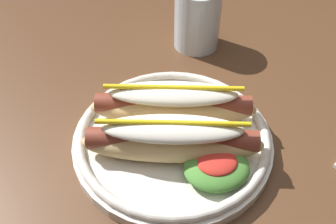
{
  "coord_description": "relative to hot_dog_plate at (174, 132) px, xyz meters",
  "views": [
    {
      "loc": [
        -0.01,
        -0.46,
        1.1
      ],
      "look_at": [
        0.05,
        -0.14,
        0.77
      ],
      "focal_mm": 37.98,
      "sensor_mm": 36.0,
      "label": 1
    }
  ],
  "objects": [
    {
      "name": "dining_table",
      "position": [
        -0.05,
        0.17,
        -0.13
      ],
      "size": [
        1.4,
        0.8,
        0.74
      ],
      "color": "#51331E",
      "rests_on": "ground_plane"
    },
    {
      "name": "water_cup",
      "position": [
        0.09,
        0.22,
        0.02
      ],
      "size": [
        0.08,
        0.08,
        0.1
      ],
      "primitive_type": "cylinder",
      "color": "silver",
      "rests_on": "dining_table"
    },
    {
      "name": "hot_dog_plate",
      "position": [
        0.0,
        0.0,
        0.0
      ],
      "size": [
        0.26,
        0.26,
        0.08
      ],
      "color": "silver",
      "rests_on": "dining_table"
    }
  ]
}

